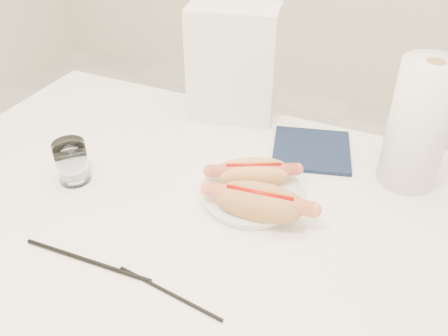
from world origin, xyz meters
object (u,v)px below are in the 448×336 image
at_px(plate, 251,194).
at_px(paper_towel_roll, 419,125).
at_px(water_glass, 72,162).
at_px(napkin_box, 233,64).
at_px(hotdog_right, 259,202).
at_px(hotdog_left, 253,173).
at_px(table, 193,225).

height_order(plate, paper_towel_roll, paper_towel_roll).
relative_size(water_glass, napkin_box, 0.33).
distance_m(hotdog_right, napkin_box, 0.41).
relative_size(hotdog_left, hotdog_right, 0.83).
distance_m(table, hotdog_left, 0.16).
height_order(table, hotdog_left, hotdog_left).
height_order(table, water_glass, water_glass).
xyz_separation_m(napkin_box, paper_towel_roll, (0.43, -0.10, -0.01)).
relative_size(plate, hotdog_left, 1.16).
relative_size(table, water_glass, 13.48).
distance_m(water_glass, paper_towel_roll, 0.69).
bearing_deg(plate, hotdog_right, -56.78).
bearing_deg(table, paper_towel_roll, 34.09).
distance_m(hotdog_left, hotdog_right, 0.09).
xyz_separation_m(water_glass, napkin_box, (0.19, 0.38, 0.09)).
xyz_separation_m(water_glass, paper_towel_roll, (0.62, 0.28, 0.09)).
distance_m(napkin_box, paper_towel_roll, 0.44).
bearing_deg(napkin_box, hotdog_left, -70.67).
relative_size(table, hotdog_right, 6.04).
bearing_deg(hotdog_left, plate, -100.33).
height_order(hotdog_right, napkin_box, napkin_box).
height_order(plate, hotdog_right, hotdog_right).
distance_m(hotdog_left, napkin_box, 0.32).
height_order(plate, napkin_box, napkin_box).
relative_size(napkin_box, paper_towel_roll, 1.05).
bearing_deg(table, plate, 32.22).
relative_size(plate, water_glass, 2.17).
bearing_deg(hotdog_right, water_glass, 179.71).
xyz_separation_m(hotdog_right, water_glass, (-0.39, -0.04, 0.00)).
bearing_deg(hotdog_right, paper_towel_roll, 39.94).
distance_m(plate, napkin_box, 0.35).
bearing_deg(paper_towel_roll, hotdog_right, -133.95).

